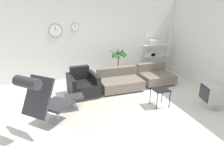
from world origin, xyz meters
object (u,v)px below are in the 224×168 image
object	(u,v)px
lounge_chair	(42,97)
side_table	(160,91)
couch_second	(155,76)
crt_television	(212,94)
potted_plant	(118,62)
shelf_unit	(154,49)
ottoman	(74,100)
armchair_red	(83,86)
couch_low	(119,82)

from	to	relation	value
lounge_chair	side_table	world-z (taller)	lounge_chair
couch_second	crt_television	size ratio (longest dim) A/B	1.70
couch_second	potted_plant	distance (m)	1.38
crt_television	shelf_unit	bearing A→B (deg)	15.92
side_table	shelf_unit	world-z (taller)	shelf_unit
lounge_chair	ottoman	distance (m)	1.14
side_table	armchair_red	bearing A→B (deg)	144.33
couch_second	crt_television	xyz separation A→B (m)	(0.50, -2.06, 0.13)
lounge_chair	couch_second	world-z (taller)	lounge_chair
armchair_red	shelf_unit	bearing A→B (deg)	-162.34
ottoman	couch_low	size ratio (longest dim) A/B	0.34
lounge_chair	shelf_unit	world-z (taller)	shelf_unit
armchair_red	couch_low	world-z (taller)	armchair_red
lounge_chair	crt_television	size ratio (longest dim) A/B	2.01
crt_television	potted_plant	bearing A→B (deg)	45.09
couch_second	side_table	xyz separation A→B (m)	(-0.74, -1.61, 0.20)
ottoman	crt_television	bearing A→B (deg)	-15.59
couch_low	potted_plant	distance (m)	0.98
potted_plant	crt_television	bearing A→B (deg)	-59.86
couch_low	crt_television	world-z (taller)	crt_television
couch_second	side_table	distance (m)	1.78
side_table	shelf_unit	bearing A→B (deg)	65.64
armchair_red	shelf_unit	size ratio (longest dim) A/B	0.56
side_table	shelf_unit	distance (m)	2.94
crt_television	lounge_chair	bearing A→B (deg)	102.08
side_table	lounge_chair	bearing A→B (deg)	-175.09
armchair_red	crt_television	bearing A→B (deg)	143.89
armchair_red	crt_television	world-z (taller)	armchair_red
shelf_unit	couch_second	bearing A→B (deg)	-113.66
ottoman	couch_low	bearing A→B (deg)	31.84
armchair_red	side_table	world-z (taller)	armchair_red
couch_low	shelf_unit	world-z (taller)	shelf_unit
lounge_chair	couch_low	distance (m)	2.88
ottoman	couch_second	size ratio (longest dim) A/B	0.43
couch_low	crt_television	xyz separation A→B (m)	(1.86, -1.91, 0.13)
lounge_chair	potted_plant	world-z (taller)	lounge_chair
lounge_chair	crt_television	distance (m)	4.14
lounge_chair	potted_plant	bearing A→B (deg)	89.14
potted_plant	couch_low	bearing A→B (deg)	-106.50
couch_second	shelf_unit	distance (m)	1.35
side_table	crt_television	xyz separation A→B (m)	(1.25, -0.45, -0.06)
couch_low	couch_second	world-z (taller)	same
armchair_red	couch_second	size ratio (longest dim) A/B	0.88
couch_low	couch_second	size ratio (longest dim) A/B	1.24
armchair_red	crt_television	distance (m)	3.53
lounge_chair	ottoman	xyz separation A→B (m)	(0.71, 0.74, -0.50)
couch_second	lounge_chair	bearing A→B (deg)	25.28
ottoman	side_table	xyz separation A→B (m)	(2.16, -0.50, 0.16)
couch_low	shelf_unit	xyz separation A→B (m)	(1.81, 1.17, 0.74)
armchair_red	crt_television	xyz separation A→B (m)	(3.06, -1.75, 0.06)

